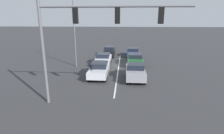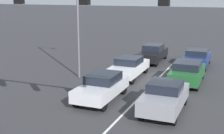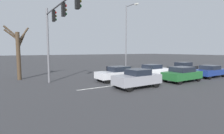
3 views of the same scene
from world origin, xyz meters
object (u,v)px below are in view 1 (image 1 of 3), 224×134
Objects in this scene: car_gray_leftlane_front at (135,71)px; street_lamp_right_shoulder at (76,25)px; car_silver_midlane_front at (99,69)px; car_black_midlane_third at (109,51)px; car_darkgreen_leftlane_second at (135,59)px; traffic_signal_gantry at (87,29)px; car_white_midlane_second at (103,59)px; car_navy_leftlane_third at (133,52)px.

street_lamp_right_shoulder reaches higher than car_gray_leftlane_front.
car_silver_midlane_front is 0.94× the size of car_black_midlane_third.
car_gray_leftlane_front is 3.70m from car_silver_midlane_front.
car_gray_leftlane_front is 0.97× the size of car_silver_midlane_front.
car_black_midlane_third is 0.51× the size of street_lamp_right_shoulder.
car_silver_midlane_front is at bearing 53.03° from car_darkgreen_leftlane_second.
car_white_midlane_second is at bearing -88.02° from traffic_signal_gantry.
car_white_midlane_second is at bearing 87.29° from car_black_midlane_third.
car_darkgreen_leftlane_second is 4.11m from car_white_midlane_second.
car_navy_leftlane_third is 3.79m from car_black_midlane_third.
car_white_midlane_second is 12.07m from traffic_signal_gantry.
car_gray_leftlane_front is at bearing -122.09° from traffic_signal_gantry.
traffic_signal_gantry is at bearing 91.79° from car_silver_midlane_front.
car_silver_midlane_front is 5.21m from car_white_midlane_second.
car_gray_leftlane_front is at bearing 107.68° from car_black_midlane_third.
car_black_midlane_third reaches higher than car_navy_leftlane_third.
car_white_midlane_second is (4.11, -0.02, -0.01)m from car_darkgreen_leftlane_second.
traffic_signal_gantry reaches higher than car_black_midlane_third.
car_silver_midlane_front is 6.59m from street_lamp_right_shoulder.
traffic_signal_gantry is at bearing 71.65° from car_darkgreen_leftlane_second.
car_black_midlane_third is at bearing -72.32° from car_gray_leftlane_front.
car_navy_leftlane_third is (0.07, -5.28, -0.05)m from car_darkgreen_leftlane_second.
car_white_midlane_second is 5.62m from car_black_midlane_third.
traffic_signal_gantry is at bearing 109.21° from street_lamp_right_shoulder.
street_lamp_right_shoulder reaches higher than car_darkgreen_leftlane_second.
street_lamp_right_shoulder is (6.91, -4.30, 4.26)m from car_gray_leftlane_front.
car_black_midlane_third is (3.84, -5.63, -0.00)m from car_darkgreen_leftlane_second.
car_white_midlane_second is 5.44m from street_lamp_right_shoulder.
car_silver_midlane_front is 0.98× the size of car_navy_leftlane_third.
traffic_signal_gantry is at bearing 91.98° from car_white_midlane_second.
car_gray_leftlane_front is 6.87m from car_white_midlane_second.
car_gray_leftlane_front is 9.19m from street_lamp_right_shoulder.
car_white_midlane_second is 1.02× the size of car_navy_leftlane_third.
car_darkgreen_leftlane_second is at bearing 90.71° from car_navy_leftlane_third.
street_lamp_right_shoulder reaches higher than car_silver_midlane_front.
car_navy_leftlane_third is 0.96× the size of car_black_midlane_third.
street_lamp_right_shoulder is at bearing 24.36° from car_white_midlane_second.
car_darkgreen_leftlane_second is (-3.91, -5.19, -0.01)m from car_silver_midlane_front.
street_lamp_right_shoulder is at bearing 43.15° from car_navy_leftlane_third.
car_darkgreen_leftlane_second reaches higher than car_navy_leftlane_third.
car_white_midlane_second is 6.64m from car_navy_leftlane_third.
traffic_signal_gantry is (-0.39, 11.23, 4.41)m from car_white_midlane_second.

